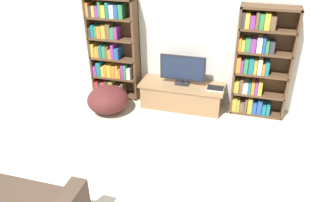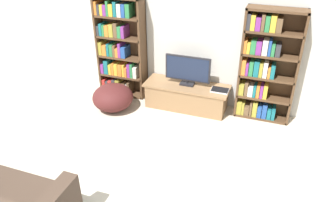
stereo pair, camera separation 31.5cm
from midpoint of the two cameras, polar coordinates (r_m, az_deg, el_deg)
name	(u,v)px [view 2 (the right image)]	position (r m, az deg, el deg)	size (l,w,h in m)	color
wall_back	(197,31)	(5.60, 6.79, 11.99)	(8.80, 0.06, 2.60)	silver
bookshelf_left	(120,48)	(6.02, -6.93, 9.11)	(0.88, 0.30, 1.82)	#513823
bookshelf_right	(264,67)	(5.44, 18.04, 5.64)	(0.88, 0.30, 1.82)	#513823
tv_stand	(187,96)	(5.74, 4.82, 0.83)	(1.46, 0.53, 0.44)	#8E6B47
television	(188,70)	(5.54, 5.08, 5.40)	(0.78, 0.16, 0.52)	black
laptop	(220,90)	(5.51, 10.65, 1.83)	(0.29, 0.21, 0.03)	silver
area_rug	(158,195)	(4.13, 0.43, -16.10)	(2.42, 1.99, 0.02)	beige
beanbag_ottoman	(113,97)	(5.73, -8.03, 0.61)	(0.70, 0.70, 0.45)	#4C1E1E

